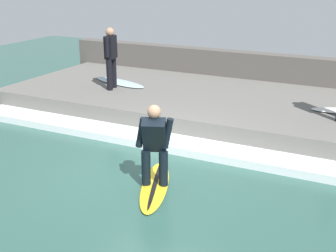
% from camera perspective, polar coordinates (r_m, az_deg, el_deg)
% --- Properties ---
extents(ground_plane, '(28.00, 28.00, 0.00)m').
position_cam_1_polar(ground_plane, '(9.03, -2.50, -5.82)').
color(ground_plane, '#2D564C').
extents(concrete_ledge, '(4.40, 11.82, 0.54)m').
position_cam_1_polar(concrete_ledge, '(12.39, 6.57, 2.37)').
color(concrete_ledge, '#66635E').
rests_on(concrete_ledge, ground_plane).
extents(back_wall, '(0.50, 12.41, 1.32)m').
position_cam_1_polar(back_wall, '(14.55, 10.01, 6.27)').
color(back_wall, '#544F49').
rests_on(back_wall, ground_plane).
extents(wave_foam_crest, '(0.77, 11.22, 0.17)m').
position_cam_1_polar(wave_foam_crest, '(10.18, 1.46, -2.32)').
color(wave_foam_crest, white).
rests_on(wave_foam_crest, ground_plane).
extents(surfboard_riding, '(2.11, 1.19, 0.07)m').
position_cam_1_polar(surfboard_riding, '(8.48, -1.61, -7.29)').
color(surfboard_riding, yellow).
rests_on(surfboard_riding, ground_plane).
extents(surfer_riding, '(0.59, 0.65, 1.48)m').
position_cam_1_polar(surfer_riding, '(8.14, -1.66, -1.92)').
color(surfer_riding, black).
rests_on(surfer_riding, surfboard_riding).
extents(surfer_waiting_near, '(0.56, 0.31, 1.68)m').
position_cam_1_polar(surfer_waiting_near, '(12.95, -6.99, 8.61)').
color(surfer_waiting_near, black).
rests_on(surfer_waiting_near, concrete_ledge).
extents(surfboard_waiting_near, '(1.08, 2.04, 0.06)m').
position_cam_1_polar(surfboard_waiting_near, '(13.73, -5.94, 5.33)').
color(surfboard_waiting_near, silver).
rests_on(surfboard_waiting_near, concrete_ledge).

